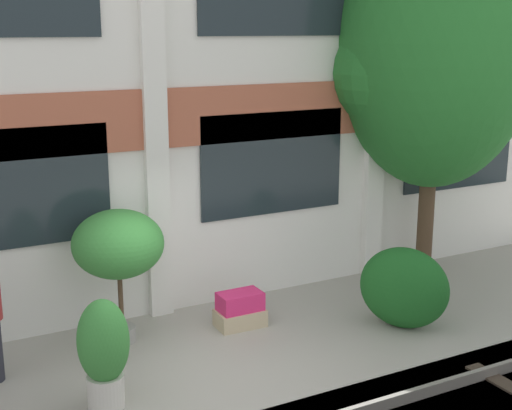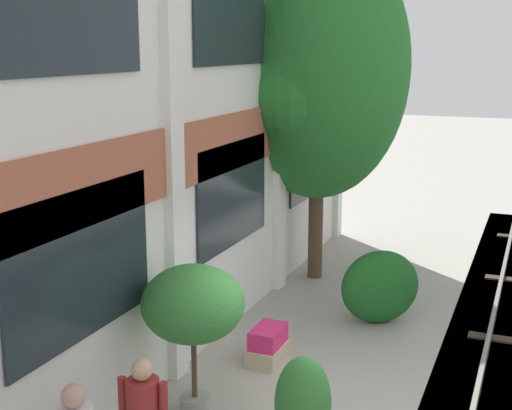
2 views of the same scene
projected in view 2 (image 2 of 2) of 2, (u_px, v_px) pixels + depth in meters
ground_plane at (338, 405)px, 9.32m from camera, size 80.00×80.00×0.00m
apartment_facade at (153, 126)px, 9.51m from camera, size 16.77×0.64×7.12m
broadleaf_tree at (318, 73)px, 13.60m from camera, size 3.65×3.48×6.72m
potted_plant_square_trough at (268, 345)px, 10.56m from camera, size 0.75×0.47×0.54m
potted_plant_low_pan at (193, 306)px, 8.83m from camera, size 1.29×1.29×1.96m
topiary_hedge at (380, 287)px, 12.00m from camera, size 1.36×1.52×1.26m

